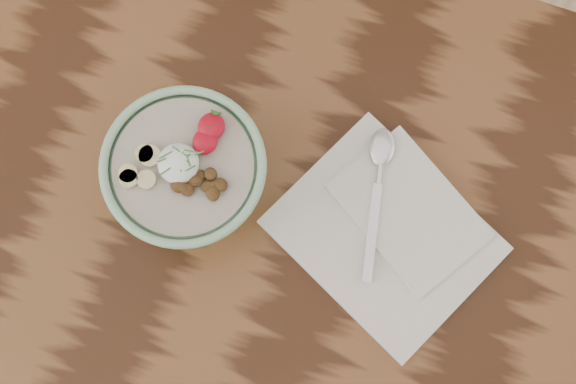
# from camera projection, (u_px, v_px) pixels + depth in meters

# --- Properties ---
(table) EXTENTS (1.60, 0.90, 0.75)m
(table) POSITION_uv_depth(u_px,v_px,m) (168.00, 236.00, 1.09)
(table) COLOR #351B0D
(table) RESTS_ON ground
(breakfast_bowl) EXTENTS (0.19, 0.19, 0.13)m
(breakfast_bowl) POSITION_uv_depth(u_px,v_px,m) (187.00, 174.00, 0.95)
(breakfast_bowl) COLOR #8EBF97
(breakfast_bowl) RESTS_ON table
(napkin) EXTENTS (0.31, 0.29, 0.02)m
(napkin) POSITION_uv_depth(u_px,v_px,m) (390.00, 230.00, 0.99)
(napkin) COLOR silver
(napkin) RESTS_ON table
(spoon) EXTENTS (0.06, 0.20, 0.01)m
(spoon) POSITION_uv_depth(u_px,v_px,m) (380.00, 168.00, 1.00)
(spoon) COLOR silver
(spoon) RESTS_ON napkin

